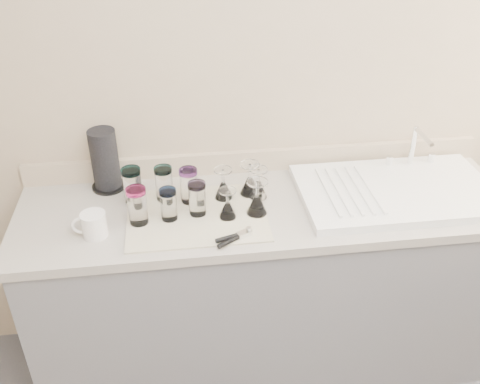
{
  "coord_description": "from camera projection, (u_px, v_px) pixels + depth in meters",
  "views": [
    {
      "loc": [
        -0.36,
        -0.61,
        2.11
      ],
      "look_at": [
        -0.12,
        1.15,
        1.0
      ],
      "focal_mm": 40.0,
      "sensor_mm": 36.0,
      "label": 1
    }
  ],
  "objects": [
    {
      "name": "room_envelope",
      "position": [
        413.0,
        271.0,
        0.85
      ],
      "size": [
        3.54,
        3.5,
        2.52
      ],
      "color": "#4B4B50",
      "rests_on": "ground"
    },
    {
      "name": "counter_unit",
      "position": [
        265.0,
        286.0,
        2.45
      ],
      "size": [
        2.06,
        0.62,
        0.9
      ],
      "color": "slate",
      "rests_on": "ground"
    },
    {
      "name": "sink_unit",
      "position": [
        397.0,
        190.0,
        2.26
      ],
      "size": [
        0.82,
        0.5,
        0.22
      ],
      "color": "white",
      "rests_on": "counter_unit"
    },
    {
      "name": "dish_towel",
      "position": [
        197.0,
        215.0,
        2.13
      ],
      "size": [
        0.55,
        0.42,
        0.01
      ],
      "primitive_type": "cube",
      "color": "beige",
      "rests_on": "counter_unit"
    },
    {
      "name": "tumbler_teal",
      "position": [
        132.0,
        186.0,
        2.16
      ],
      "size": [
        0.08,
        0.08,
        0.16
      ],
      "color": "white",
      "rests_on": "dish_towel"
    },
    {
      "name": "tumbler_cyan",
      "position": [
        164.0,
        183.0,
        2.19
      ],
      "size": [
        0.07,
        0.07,
        0.15
      ],
      "color": "white",
      "rests_on": "dish_towel"
    },
    {
      "name": "tumbler_purple",
      "position": [
        189.0,
        185.0,
        2.17
      ],
      "size": [
        0.07,
        0.07,
        0.15
      ],
      "color": "white",
      "rests_on": "dish_towel"
    },
    {
      "name": "tumbler_magenta",
      "position": [
        137.0,
        206.0,
        2.04
      ],
      "size": [
        0.08,
        0.08,
        0.15
      ],
      "color": "white",
      "rests_on": "dish_towel"
    },
    {
      "name": "tumbler_blue",
      "position": [
        169.0,
        204.0,
        2.07
      ],
      "size": [
        0.07,
        0.07,
        0.13
      ],
      "color": "white",
      "rests_on": "dish_towel"
    },
    {
      "name": "tumbler_lavender",
      "position": [
        197.0,
        198.0,
        2.1
      ],
      "size": [
        0.07,
        0.07,
        0.14
      ],
      "color": "white",
      "rests_on": "dish_towel"
    },
    {
      "name": "goblet_back_left",
      "position": [
        223.0,
        188.0,
        2.21
      ],
      "size": [
        0.08,
        0.08,
        0.13
      ],
      "color": "white",
      "rests_on": "dish_towel"
    },
    {
      "name": "goblet_back_right",
      "position": [
        250.0,
        183.0,
        2.24
      ],
      "size": [
        0.08,
        0.08,
        0.14
      ],
      "color": "white",
      "rests_on": "dish_towel"
    },
    {
      "name": "goblet_front_left",
      "position": [
        228.0,
        208.0,
        2.09
      ],
      "size": [
        0.07,
        0.07,
        0.12
      ],
      "color": "white",
      "rests_on": "dish_towel"
    },
    {
      "name": "goblet_front_right",
      "position": [
        257.0,
        202.0,
        2.11
      ],
      "size": [
        0.08,
        0.08,
        0.15
      ],
      "color": "white",
      "rests_on": "dish_towel"
    },
    {
      "name": "goblet_extra",
      "position": [
        258.0,
        188.0,
        2.22
      ],
      "size": [
        0.07,
        0.07,
        0.13
      ],
      "color": "white",
      "rests_on": "dish_towel"
    },
    {
      "name": "can_opener",
      "position": [
        234.0,
        237.0,
        1.98
      ],
      "size": [
        0.14,
        0.1,
        0.02
      ],
      "color": "silver",
      "rests_on": "dish_towel"
    },
    {
      "name": "white_mug",
      "position": [
        93.0,
        225.0,
        2.0
      ],
      "size": [
        0.13,
        0.1,
        0.1
      ],
      "color": "silver",
      "rests_on": "counter_unit"
    },
    {
      "name": "paper_towel_roll",
      "position": [
        105.0,
        161.0,
        2.25
      ],
      "size": [
        0.14,
        0.14,
        0.27
      ],
      "color": "black",
      "rests_on": "counter_unit"
    }
  ]
}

